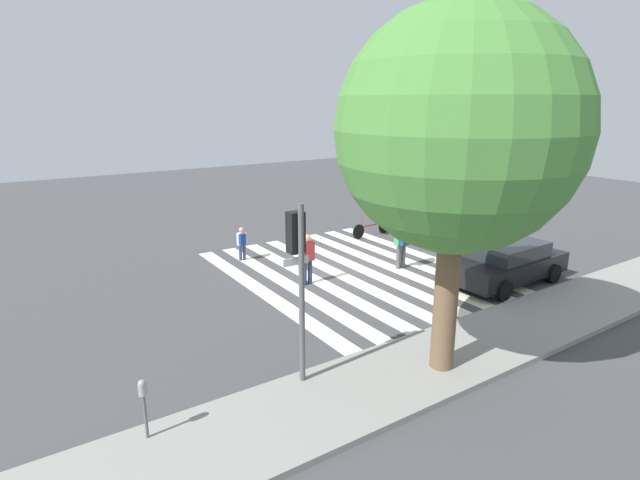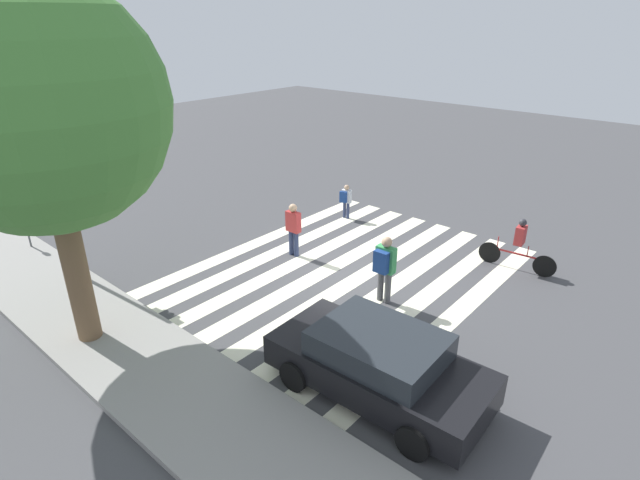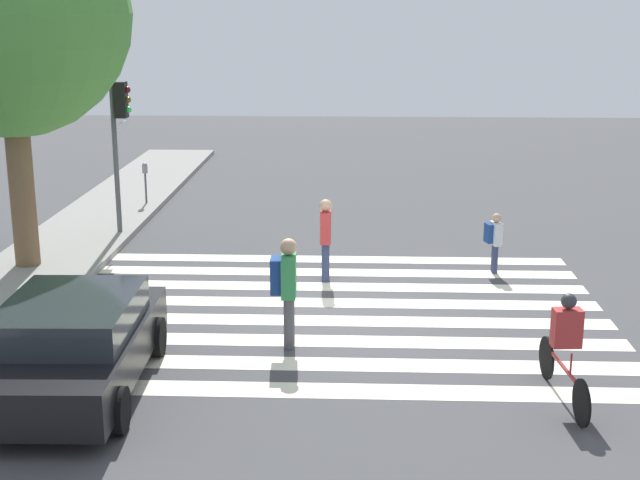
{
  "view_description": "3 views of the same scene",
  "coord_description": "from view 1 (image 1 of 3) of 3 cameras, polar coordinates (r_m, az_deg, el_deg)",
  "views": [
    {
      "loc": [
        10.14,
        13.37,
        5.86
      ],
      "look_at": [
        1.13,
        -0.27,
        1.28
      ],
      "focal_mm": 28.0,
      "sensor_mm": 36.0,
      "label": 1
    },
    {
      "loc": [
        -7.85,
        10.34,
        6.87
      ],
      "look_at": [
        0.58,
        0.53,
        1.03
      ],
      "focal_mm": 28.0,
      "sensor_mm": 36.0,
      "label": 2
    },
    {
      "loc": [
        -15.53,
        -0.38,
        5.45
      ],
      "look_at": [
        -0.23,
        0.23,
        1.43
      ],
      "focal_mm": 50.0,
      "sensor_mm": 36.0,
      "label": 3
    }
  ],
  "objects": [
    {
      "name": "pedestrian_adult_yellow_jacket",
      "position": [
        16.27,
        -1.48,
        -1.88
      ],
      "size": [
        0.47,
        0.25,
        1.7
      ],
      "rotation": [
        0.0,
        0.0,
        3.15
      ],
      "color": "navy",
      "rests_on": "ground_plane"
    },
    {
      "name": "parking_meter",
      "position": [
        9.48,
        -19.54,
        -16.51
      ],
      "size": [
        0.15,
        0.15,
        1.28
      ],
      "color": "#515456",
      "rests_on": "ground_plane"
    },
    {
      "name": "cyclist_mid_street",
      "position": [
        22.27,
        5.94,
        2.61
      ],
      "size": [
        2.23,
        0.42,
        1.6
      ],
      "rotation": [
        0.0,
        0.0,
        0.09
      ],
      "color": "black",
      "rests_on": "ground_plane"
    },
    {
      "name": "ground_plane",
      "position": [
        17.77,
        3.52,
        -3.62
      ],
      "size": [
        60.0,
        60.0,
        0.0
      ],
      "primitive_type": "plane",
      "color": "#444447"
    },
    {
      "name": "traffic_light",
      "position": [
        10.02,
        -2.55,
        -2.34
      ],
      "size": [
        0.6,
        0.5,
        3.95
      ],
      "color": "#515456",
      "rests_on": "ground_plane"
    },
    {
      "name": "pedestrian_child_with_backpack",
      "position": [
        18.99,
        -8.91,
        -0.14
      ],
      "size": [
        0.38,
        0.36,
        1.28
      ],
      "rotation": [
        0.0,
        0.0,
        3.41
      ],
      "color": "navy",
      "rests_on": "ground_plane"
    },
    {
      "name": "car_parked_silver_sedan",
      "position": [
        17.59,
        20.41,
        -2.33
      ],
      "size": [
        4.38,
        2.19,
        1.4
      ],
      "rotation": [
        0.0,
        0.0,
        0.03
      ],
      "color": "black",
      "rests_on": "ground_plane"
    },
    {
      "name": "street_tree",
      "position": [
        10.35,
        15.51,
        11.91
      ],
      "size": [
        4.91,
        4.91,
        7.76
      ],
      "color": "brown",
      "rests_on": "ground_plane"
    },
    {
      "name": "crosswalk_stripes",
      "position": [
        17.77,
        3.52,
        -3.61
      ],
      "size": [
        7.54,
        10.0,
        0.01
      ],
      "color": "#F2EDCC",
      "rests_on": "ground_plane"
    },
    {
      "name": "pedestrian_adult_blue_shirt",
      "position": [
        18.01,
        9.4,
        0.04
      ],
      "size": [
        0.52,
        0.43,
        1.84
      ],
      "rotation": [
        0.0,
        0.0,
        3.17
      ],
      "color": "#4C4C51",
      "rests_on": "ground_plane"
    },
    {
      "name": "sidewalk_curb",
      "position": [
        13.68,
        19.69,
        -10.37
      ],
      "size": [
        36.0,
        2.5,
        0.14
      ],
      "color": "gray",
      "rests_on": "ground_plane"
    }
  ]
}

